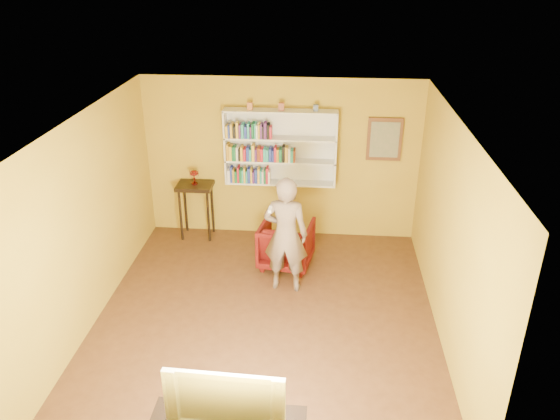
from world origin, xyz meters
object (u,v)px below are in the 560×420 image
object	(u,v)px
person	(286,235)
television	(227,393)
console_table	(195,193)
armchair	(286,244)
ruby_lustre	(194,174)
bookshelf	(281,147)

from	to	relation	value
person	television	bearing A→B (deg)	89.02
console_table	person	xyz separation A→B (m)	(1.62, -1.48, 0.07)
person	armchair	bearing A→B (deg)	-81.91
console_table	person	distance (m)	2.19
console_table	ruby_lustre	xyz separation A→B (m)	(0.00, -0.00, 0.34)
console_table	armchair	world-z (taller)	console_table
ruby_lustre	bookshelf	bearing A→B (deg)	6.43
person	bookshelf	bearing A→B (deg)	-78.00
armchair	ruby_lustre	bearing A→B (deg)	-18.08
ruby_lustre	television	size ratio (longest dim) A/B	0.22
bookshelf	person	xyz separation A→B (m)	(0.21, -1.64, -0.73)
armchair	person	world-z (taller)	person
bookshelf	television	xyz separation A→B (m)	(-0.10, -4.66, -0.76)
console_table	ruby_lustre	distance (m)	0.34
console_table	television	bearing A→B (deg)	-73.71
armchair	person	size ratio (longest dim) A/B	0.46
console_table	person	world-z (taller)	person
bookshelf	console_table	world-z (taller)	bookshelf
armchair	television	bearing A→B (deg)	95.15
ruby_lustre	television	distance (m)	4.70
bookshelf	armchair	xyz separation A→B (m)	(0.17, -0.98, -1.23)
bookshelf	ruby_lustre	bearing A→B (deg)	-173.57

